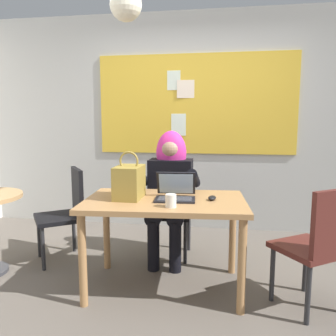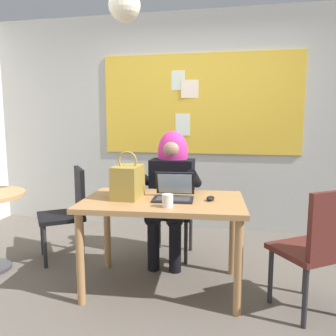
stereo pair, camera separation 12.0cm
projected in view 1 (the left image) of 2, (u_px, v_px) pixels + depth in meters
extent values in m
plane|color=#5B544C|center=(177.00, 291.00, 2.74)|extent=(24.00, 24.00, 0.00)
cube|color=#B2B2AD|center=(196.00, 123.00, 4.23)|extent=(5.52, 0.10, 2.65)
cube|color=gold|center=(195.00, 104.00, 4.13)|extent=(2.40, 0.02, 1.20)
cube|color=#F4E0C6|center=(186.00, 89.00, 4.11)|extent=(0.23, 0.01, 0.21)
cube|color=white|center=(174.00, 80.00, 4.12)|extent=(0.16, 0.01, 0.23)
cube|color=white|center=(179.00, 125.00, 4.19)|extent=(0.18, 0.01, 0.27)
sphere|color=#F2EACC|center=(126.00, 5.00, 2.53)|extent=(0.24, 0.24, 0.24)
cube|color=#A37547|center=(165.00, 202.00, 2.69)|extent=(1.32, 0.87, 0.04)
cylinder|color=#A37547|center=(83.00, 261.00, 2.47)|extent=(0.06, 0.06, 0.70)
cylinder|color=#A37547|center=(242.00, 266.00, 2.37)|extent=(0.06, 0.06, 0.70)
cylinder|color=#A37547|center=(107.00, 231.00, 3.12)|extent=(0.06, 0.06, 0.70)
cylinder|color=#A37547|center=(233.00, 235.00, 3.02)|extent=(0.06, 0.06, 0.70)
cube|color=black|center=(170.00, 213.00, 3.39)|extent=(0.42, 0.42, 0.04)
cube|color=black|center=(173.00, 186.00, 3.54)|extent=(0.38, 0.04, 0.45)
cylinder|color=#262628|center=(185.00, 242.00, 3.23)|extent=(0.04, 0.04, 0.42)
cylinder|color=#262628|center=(150.00, 240.00, 3.29)|extent=(0.04, 0.04, 0.42)
cylinder|color=#262628|center=(189.00, 231.00, 3.56)|extent=(0.04, 0.04, 0.42)
cylinder|color=#262628|center=(157.00, 229.00, 3.62)|extent=(0.04, 0.04, 0.42)
cylinder|color=black|center=(175.00, 247.00, 3.06)|extent=(0.11, 0.11, 0.46)
cylinder|color=black|center=(153.00, 246.00, 3.09)|extent=(0.11, 0.11, 0.46)
cylinder|color=black|center=(178.00, 214.00, 3.18)|extent=(0.15, 0.42, 0.15)
cylinder|color=black|center=(157.00, 213.00, 3.22)|extent=(0.15, 0.42, 0.15)
cube|color=black|center=(171.00, 185.00, 3.37)|extent=(0.42, 0.26, 0.52)
cylinder|color=black|center=(194.00, 179.00, 3.09)|extent=(0.09, 0.46, 0.24)
cylinder|color=black|center=(141.00, 177.00, 3.17)|extent=(0.09, 0.46, 0.24)
sphere|color=#A37A60|center=(171.00, 149.00, 3.32)|extent=(0.20, 0.20, 0.20)
ellipsoid|color=#D82D8C|center=(171.00, 153.00, 3.36)|extent=(0.30, 0.22, 0.44)
cube|color=black|center=(175.00, 200.00, 2.65)|extent=(0.33, 0.23, 0.01)
cube|color=#333338|center=(175.00, 199.00, 2.65)|extent=(0.27, 0.17, 0.00)
cube|color=black|center=(176.00, 183.00, 2.78)|extent=(0.32, 0.12, 0.19)
cube|color=#99B7E0|center=(176.00, 184.00, 2.77)|extent=(0.28, 0.10, 0.17)
ellipsoid|color=black|center=(212.00, 198.00, 2.66)|extent=(0.08, 0.11, 0.03)
cube|color=olive|center=(129.00, 182.00, 2.71)|extent=(0.20, 0.30, 0.26)
torus|color=olive|center=(129.00, 161.00, 2.68)|extent=(0.16, 0.02, 0.16)
cylinder|color=silver|center=(171.00, 201.00, 2.44)|extent=(0.08, 0.08, 0.09)
cube|color=black|center=(58.00, 218.00, 3.28)|extent=(0.59, 0.59, 0.04)
cube|color=black|center=(77.00, 191.00, 3.33)|extent=(0.25, 0.33, 0.45)
cylinder|color=#262628|center=(43.00, 249.00, 3.09)|extent=(0.04, 0.04, 0.41)
cylinder|color=#262628|center=(39.00, 237.00, 3.39)|extent=(0.04, 0.04, 0.41)
cylinder|color=#262628|center=(81.00, 243.00, 3.24)|extent=(0.04, 0.04, 0.41)
cylinder|color=#262628|center=(74.00, 232.00, 3.54)|extent=(0.04, 0.04, 0.41)
cube|color=#4C1E19|center=(308.00, 249.00, 2.45)|extent=(0.58, 0.58, 0.04)
cube|color=#4C1E19|center=(333.00, 223.00, 2.25)|extent=(0.33, 0.25, 0.45)
cylinder|color=#262628|center=(272.00, 274.00, 2.56)|extent=(0.04, 0.04, 0.42)
cylinder|color=#262628|center=(305.00, 266.00, 2.71)|extent=(0.04, 0.04, 0.42)
cylinder|color=#262628|center=(308.00, 295.00, 2.26)|extent=(0.04, 0.04, 0.42)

